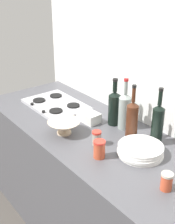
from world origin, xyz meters
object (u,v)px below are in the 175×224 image
at_px(condiment_jar_rear, 167,181).
at_px(wine_bottle_leftmost, 132,120).
at_px(butter_dish, 89,117).
at_px(stovetop_hob, 56,105).
at_px(condiment_jar_spare, 99,149).
at_px(mixing_bowl, 64,127).
at_px(wine_bottle_mid_right, 125,110).
at_px(plate_stack, 140,150).
at_px(wine_bottle_rightmost, 114,107).
at_px(wine_bottle_mid_left, 157,124).
at_px(condiment_jar_front, 97,138).

bearing_deg(condiment_jar_rear, wine_bottle_leftmost, 155.44).
relative_size(wine_bottle_leftmost, butter_dish, 2.33).
xyz_separation_m(stovetop_hob, condiment_jar_rear, (1.14, -0.10, 0.03)).
relative_size(condiment_jar_rear, condiment_jar_spare, 0.88).
bearing_deg(mixing_bowl, wine_bottle_mid_right, 62.61).
xyz_separation_m(condiment_jar_rear, condiment_jar_spare, (-0.41, -0.08, 0.01)).
bearing_deg(stovetop_hob, mixing_bowl, -25.41).
height_order(plate_stack, mixing_bowl, mixing_bowl).
bearing_deg(plate_stack, wine_bottle_mid_right, 152.99).
xyz_separation_m(stovetop_hob, mixing_bowl, (0.39, -0.18, 0.03)).
xyz_separation_m(wine_bottle_rightmost, butter_dish, (-0.13, -0.11, -0.09)).
distance_m(plate_stack, wine_bottle_mid_left, 0.20).
height_order(wine_bottle_mid_left, mixing_bowl, wine_bottle_mid_left).
height_order(plate_stack, butter_dish, butter_dish).
bearing_deg(condiment_jar_spare, wine_bottle_leftmost, 95.91).
distance_m(plate_stack, wine_bottle_mid_right, 0.34).
relative_size(wine_bottle_mid_right, condiment_jar_front, 3.85).
xyz_separation_m(mixing_bowl, condiment_jar_rear, (0.75, 0.08, -0.00)).
distance_m(plate_stack, wine_bottle_leftmost, 0.20).
height_order(wine_bottle_mid_left, condiment_jar_spare, wine_bottle_mid_left).
bearing_deg(wine_bottle_leftmost, condiment_jar_spare, -84.09).
bearing_deg(condiment_jar_front, butter_dish, 150.64).
distance_m(plate_stack, condiment_jar_spare, 0.24).
height_order(wine_bottle_mid_left, condiment_jar_rear, wine_bottle_mid_left).
height_order(plate_stack, wine_bottle_mid_left, wine_bottle_mid_left).
relative_size(wine_bottle_leftmost, condiment_jar_spare, 3.45).
height_order(stovetop_hob, wine_bottle_mid_right, wine_bottle_mid_right).
bearing_deg(condiment_jar_rear, wine_bottle_rightmost, 158.58).
relative_size(wine_bottle_mid_left, wine_bottle_rightmost, 1.11).
distance_m(wine_bottle_leftmost, wine_bottle_mid_right, 0.16).
height_order(condiment_jar_front, condiment_jar_rear, condiment_jar_rear).
relative_size(mixing_bowl, condiment_jar_front, 2.32).
bearing_deg(wine_bottle_rightmost, stovetop_hob, -162.33).
bearing_deg(stovetop_hob, condiment_jar_front, -9.79).
relative_size(wine_bottle_mid_left, condiment_jar_spare, 3.44).
bearing_deg(wine_bottle_mid_right, wine_bottle_mid_left, 3.34).
distance_m(wine_bottle_mid_left, condiment_jar_front, 0.37).
xyz_separation_m(wine_bottle_leftmost, condiment_jar_spare, (0.03, -0.28, -0.08)).
distance_m(wine_bottle_rightmost, mixing_bowl, 0.36).
bearing_deg(wine_bottle_mid_left, wine_bottle_mid_right, -176.66).
xyz_separation_m(stovetop_hob, wine_bottle_rightmost, (0.48, 0.15, 0.11)).
bearing_deg(butter_dish, stovetop_hob, -172.73).
distance_m(condiment_jar_front, condiment_jar_rear, 0.52).
bearing_deg(wine_bottle_leftmost, condiment_jar_front, -113.03).
distance_m(wine_bottle_mid_left, condiment_jar_spare, 0.38).
bearing_deg(plate_stack, stovetop_hob, -178.68).
distance_m(stovetop_hob, wine_bottle_rightmost, 0.52).
relative_size(stovetop_hob, condiment_jar_spare, 4.65).
bearing_deg(butter_dish, condiment_jar_front, -29.36).
bearing_deg(butter_dish, condiment_jar_spare, -30.44).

